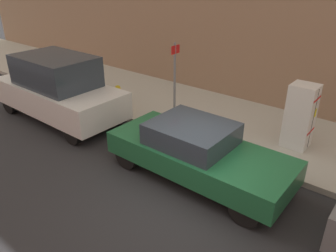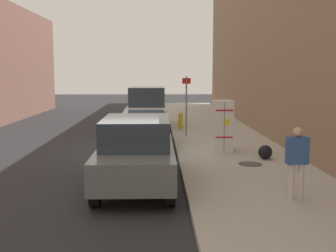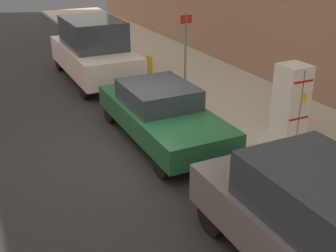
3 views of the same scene
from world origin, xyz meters
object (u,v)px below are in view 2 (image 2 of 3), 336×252
(discarded_refrigerator, at_px, (223,126))
(trash_bag, at_px, (265,152))
(pedestrian_walking_far, at_px, (297,158))
(parked_sedan_green, at_px, (144,130))
(fire_hydrant, at_px, (181,120))
(street_sign_post, at_px, (186,103))
(parked_van_white, at_px, (147,108))
(parked_suv_gray, at_px, (136,151))

(discarded_refrigerator, distance_m, trash_bag, 1.96)
(pedestrian_walking_far, bearing_deg, parked_sedan_green, 143.06)
(fire_hydrant, bearing_deg, pedestrian_walking_far, 99.15)
(street_sign_post, distance_m, trash_bag, 5.51)
(trash_bag, xyz_separation_m, pedestrian_walking_far, (0.42, 4.25, 0.68))
(discarded_refrigerator, relative_size, parked_van_white, 0.37)
(trash_bag, bearing_deg, parked_van_white, -64.76)
(parked_sedan_green, bearing_deg, fire_hydrant, -110.27)
(pedestrian_walking_far, xyz_separation_m, parked_suv_gray, (3.52, -1.72, -0.15))
(trash_bag, bearing_deg, discarded_refrigerator, -51.87)
(trash_bag, distance_m, parked_suv_gray, 4.72)
(trash_bag, xyz_separation_m, parked_sedan_green, (3.95, -2.85, 0.33))
(pedestrian_walking_far, bearing_deg, parked_van_white, 132.28)
(street_sign_post, distance_m, fire_hydrant, 2.64)
(discarded_refrigerator, distance_m, parked_sedan_green, 3.16)
(parked_suv_gray, bearing_deg, parked_van_white, -90.00)
(trash_bag, relative_size, pedestrian_walking_far, 0.28)
(discarded_refrigerator, relative_size, trash_bag, 3.97)
(street_sign_post, bearing_deg, parked_suv_gray, 76.64)
(discarded_refrigerator, height_order, parked_sedan_green, discarded_refrigerator)
(parked_suv_gray, bearing_deg, pedestrian_walking_far, 154.01)
(discarded_refrigerator, xyz_separation_m, parked_sedan_green, (2.81, -1.41, -0.33))
(parked_van_white, bearing_deg, fire_hydrant, 148.13)
(discarded_refrigerator, xyz_separation_m, pedestrian_walking_far, (-0.72, 5.70, 0.02))
(street_sign_post, bearing_deg, fire_hydrant, -87.40)
(street_sign_post, relative_size, fire_hydrant, 3.20)
(pedestrian_walking_far, distance_m, parked_sedan_green, 7.94)
(fire_hydrant, xyz_separation_m, parked_sedan_green, (1.66, 4.49, 0.14))
(discarded_refrigerator, height_order, fire_hydrant, discarded_refrigerator)
(parked_sedan_green, bearing_deg, discarded_refrigerator, 153.41)
(fire_hydrant, height_order, parked_sedan_green, parked_sedan_green)
(discarded_refrigerator, distance_m, fire_hydrant, 6.02)
(discarded_refrigerator, distance_m, parked_van_white, 7.47)
(parked_van_white, bearing_deg, trash_bag, 115.24)
(parked_sedan_green, xyz_separation_m, parked_suv_gray, (-0.00, 5.39, 0.19))
(pedestrian_walking_far, relative_size, parked_sedan_green, 0.36)
(parked_van_white, distance_m, parked_sedan_green, 5.53)
(discarded_refrigerator, relative_size, pedestrian_walking_far, 1.12)
(parked_van_white, distance_m, parked_suv_gray, 10.90)
(street_sign_post, distance_m, pedestrian_walking_far, 9.34)
(pedestrian_walking_far, bearing_deg, fire_hydrant, 125.83)
(parked_van_white, relative_size, parked_sedan_green, 1.08)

